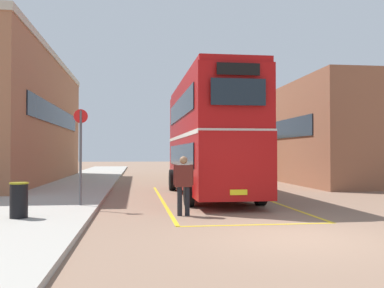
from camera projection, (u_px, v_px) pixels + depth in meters
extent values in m
plane|color=#846651|center=(198.00, 186.00, 23.43)|extent=(135.60, 135.60, 0.00)
cube|color=#A39E93|center=(81.00, 183.00, 25.00)|extent=(4.00, 57.60, 0.14)
cube|color=#9E6647|center=(10.00, 122.00, 25.86)|extent=(5.49, 19.35, 7.28)
cube|color=#19232D|center=(58.00, 116.00, 26.22)|extent=(0.06, 14.70, 1.10)
cube|color=#BCB29E|center=(10.00, 58.00, 25.94)|extent=(5.61, 19.47, 0.36)
cube|color=brown|center=(322.00, 135.00, 28.23)|extent=(6.31, 16.01, 5.87)
cube|color=#232D38|center=(275.00, 131.00, 27.84)|extent=(0.06, 12.17, 1.10)
cylinder|color=black|center=(172.00, 180.00, 20.72)|extent=(0.29, 1.00, 1.00)
cylinder|color=black|center=(223.00, 180.00, 21.05)|extent=(0.29, 1.00, 1.00)
cylinder|color=black|center=(189.00, 191.00, 14.52)|extent=(0.29, 1.00, 1.00)
cylinder|color=black|center=(260.00, 191.00, 14.85)|extent=(0.29, 1.00, 1.00)
cube|color=#A80F0F|center=(209.00, 162.00, 17.80)|extent=(2.46, 10.11, 2.10)
cube|color=#A80F0F|center=(209.00, 111.00, 17.85)|extent=(2.46, 9.91, 2.10)
cube|color=#A80F0F|center=(209.00, 84.00, 17.87)|extent=(2.37, 9.81, 0.20)
cube|color=silver|center=(209.00, 137.00, 17.82)|extent=(2.49, 10.01, 0.14)
cube|color=#19232D|center=(180.00, 155.00, 17.65)|extent=(0.10, 8.27, 0.84)
cube|color=#19232D|center=(180.00, 109.00, 17.69)|extent=(0.10, 8.27, 0.84)
cube|color=#19232D|center=(238.00, 155.00, 17.97)|extent=(0.10, 8.27, 0.84)
cube|color=#19232D|center=(238.00, 109.00, 18.01)|extent=(0.10, 8.27, 0.84)
cube|color=#19232D|center=(238.00, 92.00, 12.83)|extent=(1.67, 0.05, 0.80)
cube|color=black|center=(238.00, 69.00, 12.84)|extent=(1.31, 0.05, 0.36)
cube|color=#19232D|center=(192.00, 153.00, 22.83)|extent=(1.91, 0.06, 1.00)
cube|color=yellow|center=(239.00, 192.00, 12.77)|extent=(0.52, 0.03, 0.16)
cylinder|color=black|center=(203.00, 169.00, 36.44)|extent=(0.27, 0.92, 0.92)
cylinder|color=black|center=(232.00, 169.00, 36.80)|extent=(0.27, 0.92, 0.92)
cylinder|color=black|center=(215.00, 172.00, 31.09)|extent=(0.27, 0.92, 0.92)
cylinder|color=black|center=(250.00, 171.00, 31.45)|extent=(0.27, 0.92, 0.92)
cube|color=gold|center=(224.00, 155.00, 33.97)|extent=(2.62, 9.04, 2.60)
cube|color=silver|center=(224.00, 138.00, 34.00)|extent=(2.46, 8.68, 0.12)
cube|color=#19232D|center=(208.00, 151.00, 33.80)|extent=(0.13, 7.20, 0.96)
cube|color=#19232D|center=(240.00, 151.00, 34.15)|extent=(0.13, 7.20, 0.96)
cube|color=#19232D|center=(213.00, 152.00, 38.45)|extent=(1.99, 0.07, 1.10)
cylinder|color=black|center=(187.00, 201.00, 12.36)|extent=(0.14, 0.14, 0.82)
cylinder|color=black|center=(180.00, 201.00, 12.33)|extent=(0.14, 0.14, 0.82)
cube|color=#591E19|center=(183.00, 176.00, 12.36)|extent=(0.49, 0.23, 0.62)
cylinder|color=#591E19|center=(192.00, 175.00, 12.40)|extent=(0.09, 0.09, 0.59)
cylinder|color=#591E19|center=(175.00, 175.00, 12.33)|extent=(0.09, 0.09, 0.59)
sphere|color=#8C6647|center=(184.00, 160.00, 12.35)|extent=(0.22, 0.22, 0.22)
cylinder|color=black|center=(19.00, 201.00, 11.00)|extent=(0.44, 0.44, 0.86)
cylinder|color=olive|center=(19.00, 183.00, 11.01)|extent=(0.47, 0.47, 0.04)
cylinder|color=#4C4C51|center=(81.00, 158.00, 13.73)|extent=(0.08, 0.08, 3.00)
cylinder|color=red|center=(81.00, 116.00, 13.76)|extent=(0.43, 0.14, 0.44)
cube|color=gold|center=(162.00, 200.00, 16.51)|extent=(0.22, 12.09, 0.01)
cube|color=gold|center=(263.00, 198.00, 17.04)|extent=(0.22, 12.09, 0.01)
cube|color=gold|center=(258.00, 225.00, 10.78)|extent=(4.10, 0.15, 0.01)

